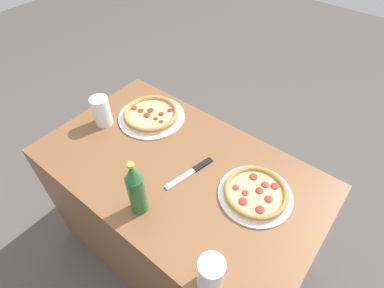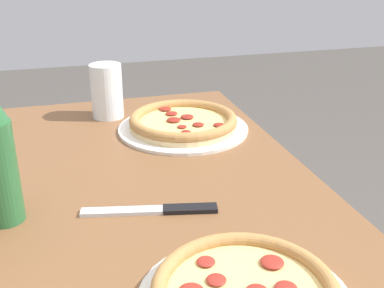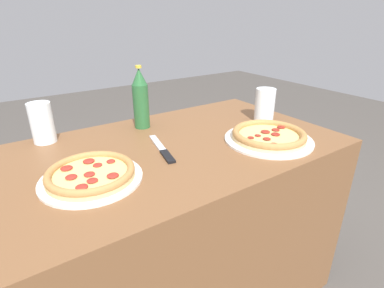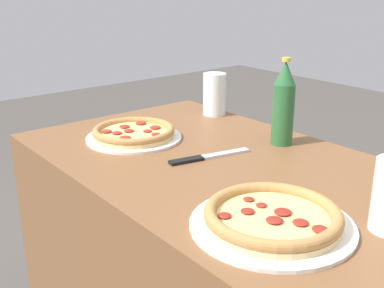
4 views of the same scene
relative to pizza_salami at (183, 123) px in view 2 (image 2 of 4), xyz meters
The scene contains 3 objects.
pizza_salami is the anchor object (origin of this frame).
glass_mango_juice 0.22m from the pizza_salami, 131.87° to the right, with size 0.08×0.08×0.14m.
knife 0.38m from the pizza_salami, 21.73° to the right, with size 0.07×0.23×0.01m.
Camera 2 is at (0.76, -0.12, 1.14)m, focal length 45.00 mm.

